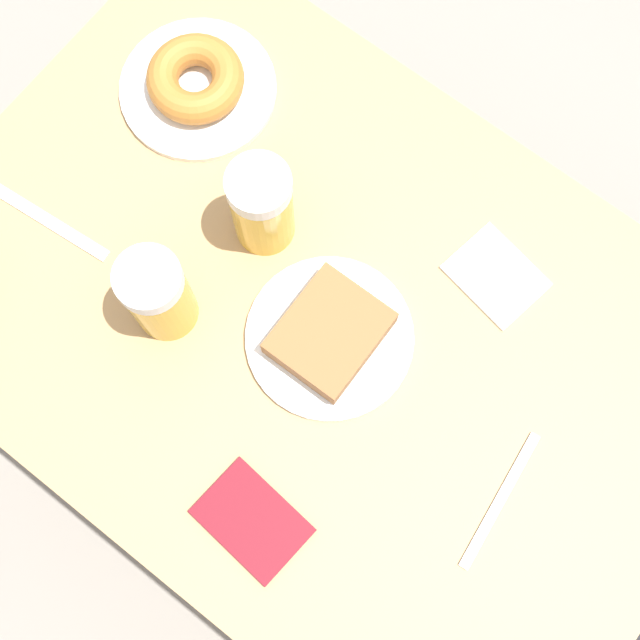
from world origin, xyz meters
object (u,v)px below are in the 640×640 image
object	(u,v)px
plate_with_cake	(330,335)
plate_with_donut	(196,83)
napkin_folded	(496,276)
beer_mug_center	(158,295)
knife	(39,215)
beer_mug_left	(262,206)
passport_near_edge	(252,521)
fork	(500,500)

from	to	relation	value
plate_with_cake	plate_with_donut	size ratio (longest dim) A/B	1.00
plate_with_cake	napkin_folded	xyz separation A→B (m)	(-0.19, 0.12, -0.02)
beer_mug_center	knife	world-z (taller)	beer_mug_center
beer_mug_left	passport_near_edge	bearing A→B (deg)	35.99
fork	napkin_folded	bearing A→B (deg)	-144.36
beer_mug_left	fork	xyz separation A→B (m)	(0.10, 0.43, -0.07)
knife	passport_near_edge	xyz separation A→B (m)	(0.13, 0.46, 0.00)
fork	passport_near_edge	xyz separation A→B (m)	(0.20, -0.22, 0.00)
beer_mug_center	napkin_folded	distance (m)	0.42
knife	beer_mug_center	bearing A→B (deg)	90.78
napkin_folded	passport_near_edge	bearing A→B (deg)	-7.48
napkin_folded	plate_with_donut	bearing A→B (deg)	-86.58
napkin_folded	fork	size ratio (longest dim) A/B	0.70
plate_with_cake	knife	size ratio (longest dim) A/B	0.97
napkin_folded	fork	distance (m)	0.28
beer_mug_left	napkin_folded	bearing A→B (deg)	114.94
beer_mug_left	passport_near_edge	xyz separation A→B (m)	(0.30, 0.22, -0.07)
fork	plate_with_donut	bearing A→B (deg)	-107.57
beer_mug_left	knife	distance (m)	0.30
fork	passport_near_edge	world-z (taller)	passport_near_edge
plate_with_donut	beer_mug_center	size ratio (longest dim) A/B	1.41
plate_with_donut	beer_mug_left	xyz separation A→B (m)	(0.10, 0.19, 0.05)
fork	knife	size ratio (longest dim) A/B	0.84
beer_mug_left	passport_near_edge	world-z (taller)	beer_mug_left
plate_with_donut	knife	distance (m)	0.27
napkin_folded	fork	xyz separation A→B (m)	(0.23, 0.16, -0.00)
plate_with_donut	fork	size ratio (longest dim) A/B	1.16
fork	knife	world-z (taller)	same
fork	beer_mug_left	bearing A→B (deg)	-102.97
beer_mug_left	plate_with_donut	bearing A→B (deg)	-117.07
fork	passport_near_edge	size ratio (longest dim) A/B	1.36
beer_mug_center	passport_near_edge	world-z (taller)	beer_mug_center
plate_with_cake	napkin_folded	distance (m)	0.23
knife	passport_near_edge	distance (m)	0.48
plate_with_cake	napkin_folded	bearing A→B (deg)	148.55
plate_with_cake	fork	distance (m)	0.28
beer_mug_center	fork	bearing A→B (deg)	97.62
beer_mug_left	beer_mug_center	xyz separation A→B (m)	(0.16, -0.03, 0.00)
beer_mug_left	napkin_folded	distance (m)	0.31
plate_with_cake	knife	distance (m)	0.41
beer_mug_left	beer_mug_center	distance (m)	0.16
beer_mug_center	passport_near_edge	xyz separation A→B (m)	(0.14, 0.24, -0.07)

